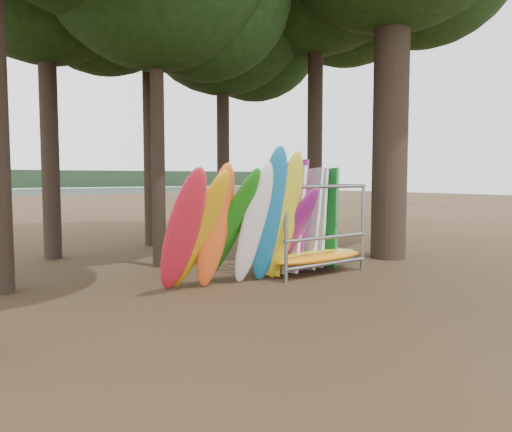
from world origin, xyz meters
TOP-DOWN VIEW (x-y plane):
  - ground at (0.00, 0.00)m, footprint 120.00×120.00m
  - oak_3 at (2.80, 6.87)m, footprint 7.57×7.57m
  - kayak_row at (-1.22, -0.00)m, footprint 4.02×2.32m
  - storage_rack at (1.10, 0.50)m, footprint 3.20×1.59m

SIDE VIEW (x-z plane):
  - ground at x=0.00m, z-range 0.00..0.00m
  - storage_rack at x=1.10m, z-range -0.39..2.48m
  - kayak_row at x=-1.22m, z-range -0.25..2.97m
  - oak_3 at x=2.80m, z-range 2.70..14.73m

